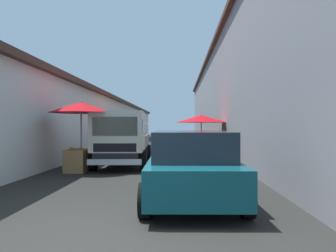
{
  "coord_description": "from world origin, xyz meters",
  "views": [
    {
      "loc": [
        -3.74,
        -1.15,
        1.56
      ],
      "look_at": [
        12.95,
        -0.53,
        1.57
      ],
      "focal_mm": 31.69,
      "sensor_mm": 36.0,
      "label": 1
    }
  ],
  "objects": [
    {
      "name": "fruit_stall_far_left",
      "position": [
        11.63,
        -2.28,
        1.77
      ],
      "size": [
        2.65,
        2.65,
        2.21
      ],
      "color": "#9E9EA3",
      "rests_on": "ground"
    },
    {
      "name": "plastic_stool",
      "position": [
        13.04,
        -1.2,
        0.33
      ],
      "size": [
        0.3,
        0.3,
        0.43
      ],
      "color": "#1E8C3F",
      "rests_on": "ground"
    },
    {
      "name": "fruit_stall_near_right",
      "position": [
        13.86,
        1.91,
        1.63
      ],
      "size": [
        2.52,
        2.52,
        2.1
      ],
      "color": "#9E9EA3",
      "rests_on": "ground"
    },
    {
      "name": "vendor_by_crates",
      "position": [
        14.59,
        2.89,
        0.95
      ],
      "size": [
        0.34,
        0.63,
        1.64
      ],
      "color": "navy",
      "rests_on": "ground"
    },
    {
      "name": "parked_scooter",
      "position": [
        14.71,
        -2.06,
        0.45
      ],
      "size": [
        1.69,
        0.38,
        1.14
      ],
      "color": "black",
      "rests_on": "ground"
    },
    {
      "name": "delivery_truck",
      "position": [
        7.26,
        1.01,
        1.04
      ],
      "size": [
        5.0,
        2.16,
        2.08
      ],
      "color": "black",
      "rests_on": "ground"
    },
    {
      "name": "building_left_whitewash",
      "position": [
        15.75,
        6.97,
        1.84
      ],
      "size": [
        49.8,
        7.5,
        3.67
      ],
      "color": "silver",
      "rests_on": "ground"
    },
    {
      "name": "ground",
      "position": [
        13.5,
        0.0,
        0.0
      ],
      "size": [
        90.0,
        90.0,
        0.0
      ],
      "primitive_type": "plane",
      "color": "#282826"
    },
    {
      "name": "fruit_stall_mid_lane",
      "position": [
        6.26,
        2.22,
        1.82
      ],
      "size": [
        2.15,
        2.15,
        2.46
      ],
      "color": "#9E9EA3",
      "rests_on": "ground"
    },
    {
      "name": "building_right_concrete",
      "position": [
        15.75,
        -6.97,
        3.48
      ],
      "size": [
        49.8,
        7.5,
        6.95
      ],
      "color": "gray",
      "rests_on": "ground"
    },
    {
      "name": "hatchback_car",
      "position": [
        2.57,
        -1.4,
        0.74
      ],
      "size": [
        3.96,
        2.02,
        1.45
      ],
      "color": "#0F4C56",
      "rests_on": "ground"
    }
  ]
}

